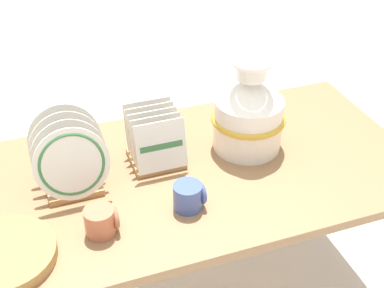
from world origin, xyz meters
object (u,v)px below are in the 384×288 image
object	(u,v)px
mug_cobalt_glaze	(189,196)
mug_terracotta_glaze	(101,221)
ceramic_vase	(249,111)
wicker_charger_stack	(4,255)
dish_rack_square_plates	(155,144)
dish_rack_round_plates	(70,161)

from	to	relation	value
mug_cobalt_glaze	mug_terracotta_glaze	world-z (taller)	same
ceramic_vase	wicker_charger_stack	world-z (taller)	ceramic_vase
dish_rack_square_plates	dish_rack_round_plates	bearing A→B (deg)	-169.65
ceramic_vase	wicker_charger_stack	size ratio (longest dim) A/B	1.21
dish_rack_square_plates	wicker_charger_stack	distance (m)	0.63
mug_terracotta_glaze	dish_rack_round_plates	bearing A→B (deg)	101.18
wicker_charger_stack	mug_terracotta_glaze	xyz separation A→B (m)	(0.29, 0.02, 0.03)
dish_rack_square_plates	mug_cobalt_glaze	size ratio (longest dim) A/B	1.99
mug_terracotta_glaze	wicker_charger_stack	bearing A→B (deg)	-176.65
ceramic_vase	mug_terracotta_glaze	bearing A→B (deg)	-155.97
dish_rack_round_plates	mug_terracotta_glaze	bearing A→B (deg)	-78.82
wicker_charger_stack	dish_rack_round_plates	bearing A→B (deg)	46.57
mug_cobalt_glaze	ceramic_vase	bearing A→B (deg)	38.32
dish_rack_round_plates	mug_terracotta_glaze	world-z (taller)	dish_rack_round_plates
mug_terracotta_glaze	ceramic_vase	bearing A→B (deg)	24.03
ceramic_vase	mug_terracotta_glaze	world-z (taller)	ceramic_vase
ceramic_vase	mug_cobalt_glaze	size ratio (longest dim) A/B	3.56
ceramic_vase	dish_rack_square_plates	size ratio (longest dim) A/B	1.79
wicker_charger_stack	mug_terracotta_glaze	bearing A→B (deg)	3.35
ceramic_vase	mug_cobalt_glaze	xyz separation A→B (m)	(-0.31, -0.25, -0.11)
ceramic_vase	dish_rack_square_plates	xyz separation A→B (m)	(-0.34, 0.03, -0.08)
dish_rack_round_plates	wicker_charger_stack	size ratio (longest dim) A/B	0.87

